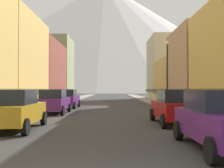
{
  "coord_description": "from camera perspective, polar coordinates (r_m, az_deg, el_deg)",
  "views": [
    {
      "loc": [
        0.52,
        -4.66,
        1.8
      ],
      "look_at": [
        0.37,
        31.51,
        2.48
      ],
      "focal_mm": 44.87,
      "sensor_mm": 36.0,
      "label": 1
    }
  ],
  "objects": [
    {
      "name": "potted_plant_1",
      "position": [
        19.46,
        19.75,
        -4.48
      ],
      "size": [
        0.57,
        0.57,
        0.9
      ],
      "color": "gray",
      "rests_on": "sidewalk_right"
    },
    {
      "name": "car_left_0",
      "position": [
        13.16,
        -18.99,
        -4.94
      ],
      "size": [
        2.18,
        4.45,
        1.78
      ],
      "color": "#B28419",
      "rests_on": "ground"
    },
    {
      "name": "car_right_0",
      "position": [
        9.02,
        21.71,
        -6.73
      ],
      "size": [
        2.08,
        4.41,
        1.78
      ],
      "color": "#591E72",
      "rests_on": "ground"
    },
    {
      "name": "storefront_right_2",
      "position": [
        32.86,
        19.68,
        2.94
      ],
      "size": [
        8.19,
        9.88,
        8.44
      ],
      "color": "tan",
      "rests_on": "ground"
    },
    {
      "name": "potted_plant_0",
      "position": [
        20.19,
        -21.69,
        -4.17
      ],
      "size": [
        0.59,
        0.59,
        0.97
      ],
      "color": "#4C4C51",
      "rests_on": "sidewalk_left"
    },
    {
      "name": "car_left_2",
      "position": [
        27.31,
        -8.87,
        -2.96
      ],
      "size": [
        2.12,
        4.43,
        1.78
      ],
      "color": "#591E72",
      "rests_on": "ground"
    },
    {
      "name": "car_left_1",
      "position": [
        21.14,
        -11.57,
        -3.5
      ],
      "size": [
        2.1,
        4.42,
        1.78
      ],
      "color": "#591E72",
      "rests_on": "ground"
    },
    {
      "name": "sidewalk_left",
      "position": [
        40.27,
        -9.45,
        -3.52
      ],
      "size": [
        2.5,
        100.0,
        0.15
      ],
      "primitive_type": "cube",
      "color": "gray",
      "rests_on": "ground"
    },
    {
      "name": "storefront_right_4",
      "position": [
        52.58,
        11.51,
        2.95
      ],
      "size": [
        6.86,
        10.17,
        11.32
      ],
      "color": "beige",
      "rests_on": "ground"
    },
    {
      "name": "potted_plant_2",
      "position": [
        21.85,
        17.54,
        -4.14
      ],
      "size": [
        0.52,
        0.52,
        0.89
      ],
      "color": "#4C4C51",
      "rests_on": "sidewalk_right"
    },
    {
      "name": "storefront_right_3",
      "position": [
        42.86,
        15.68,
        0.56
      ],
      "size": [
        9.15,
        9.92,
        6.23
      ],
      "color": "#D8B259",
      "rests_on": "ground"
    },
    {
      "name": "storefront_left_3",
      "position": [
        44.32,
        -16.13,
        2.23
      ],
      "size": [
        9.23,
        13.68,
        8.98
      ],
      "color": "brown",
      "rests_on": "ground"
    },
    {
      "name": "streetlamp_right",
      "position": [
        24.89,
        11.46,
        3.98
      ],
      "size": [
        0.36,
        0.36,
        5.86
      ],
      "color": "black",
      "rests_on": "sidewalk_right"
    },
    {
      "name": "mountain_backdrop",
      "position": [
        269.37,
        -1.23,
        9.55
      ],
      "size": [
        291.89,
        291.89,
        102.99
      ],
      "primitive_type": "cone",
      "color": "white",
      "rests_on": "ground"
    },
    {
      "name": "car_right_1",
      "position": [
        14.86,
        13.03,
        -4.53
      ],
      "size": [
        2.13,
        4.43,
        1.78
      ],
      "color": "#9E1111",
      "rests_on": "ground"
    },
    {
      "name": "storefront_left_2",
      "position": [
        32.05,
        -21.33,
        4.12
      ],
      "size": [
        7.76,
        11.4,
        9.65
      ],
      "color": "#D8B259",
      "rests_on": "ground"
    },
    {
      "name": "storefront_left_4",
      "position": [
        55.94,
        -12.36,
        2.94
      ],
      "size": [
        8.63,
        9.53,
        11.75
      ],
      "color": "#8C9966",
      "rests_on": "ground"
    },
    {
      "name": "sidewalk_right",
      "position": [
        40.11,
        8.47,
        -3.54
      ],
      "size": [
        2.5,
        100.0,
        0.15
      ],
      "primitive_type": "cube",
      "color": "gray",
      "rests_on": "ground"
    }
  ]
}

